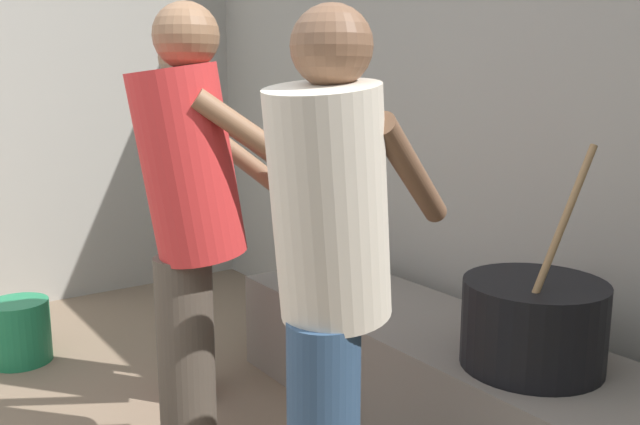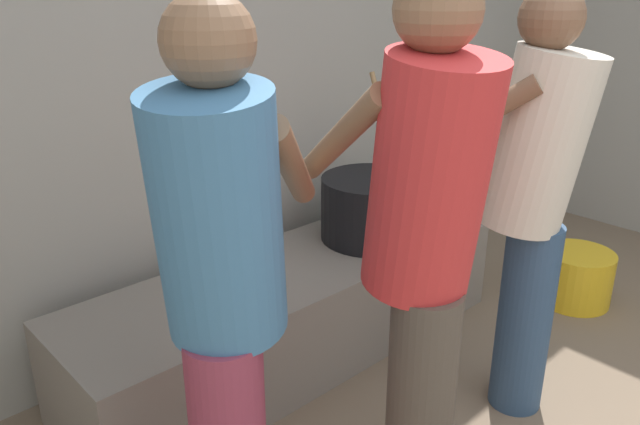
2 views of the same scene
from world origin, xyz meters
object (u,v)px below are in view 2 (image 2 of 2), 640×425
(cooking_pot_main, at_px, (372,208))
(cook_in_blue_shirt, at_px, (222,282))
(cook_in_red_shirt, at_px, (424,238))
(cook_in_cream_shirt, at_px, (532,188))
(bucket_yellow_plastic, at_px, (576,277))

(cooking_pot_main, relative_size, cook_in_blue_shirt, 0.48)
(cook_in_blue_shirt, distance_m, cook_in_red_shirt, 0.55)
(cook_in_cream_shirt, xyz_separation_m, bucket_yellow_plastic, (0.97, 0.20, -0.76))
(cook_in_red_shirt, bearing_deg, cook_in_cream_shirt, 6.21)
(cooking_pot_main, relative_size, cook_in_cream_shirt, 0.48)
(cooking_pot_main, height_order, cook_in_red_shirt, cook_in_red_shirt)
(cook_in_blue_shirt, bearing_deg, bucket_yellow_plastic, 1.56)
(cook_in_blue_shirt, bearing_deg, cook_in_red_shirt, -23.25)
(cooking_pot_main, xyz_separation_m, cook_in_blue_shirt, (-1.26, -0.65, 0.31))
(cook_in_blue_shirt, xyz_separation_m, cook_in_red_shirt, (0.50, -0.22, 0.04))
(cook_in_cream_shirt, bearing_deg, bucket_yellow_plastic, 11.67)
(bucket_yellow_plastic, bearing_deg, cook_in_red_shirt, -170.60)
(cook_in_cream_shirt, bearing_deg, cook_in_blue_shirt, 173.32)
(cooking_pot_main, bearing_deg, cook_in_blue_shirt, -152.51)
(cook_in_cream_shirt, height_order, bucket_yellow_plastic, cook_in_cream_shirt)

